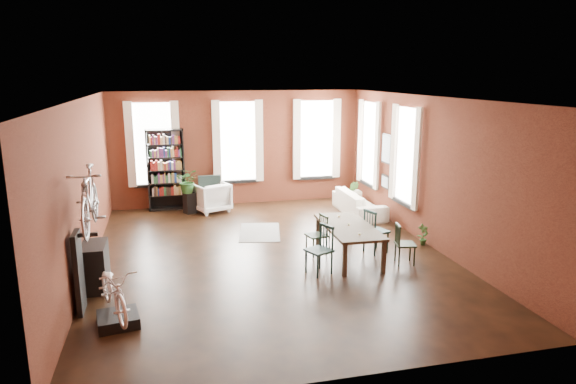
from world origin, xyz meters
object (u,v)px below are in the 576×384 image
object	(u,v)px
dining_chair_d	(376,231)
bike_trainer	(118,319)
dining_chair_c	(405,244)
plant_stand	(190,203)
bookshelf	(166,170)
console_table	(95,266)
cream_sofa	(359,199)
dining_chair_b	(316,235)
dining_table	(348,242)
white_armchair	(211,196)
dining_chair_a	(319,250)
bicycle_floor	(112,268)

from	to	relation	value
dining_chair_d	bike_trainer	size ratio (longest dim) A/B	1.57
dining_chair_c	plant_stand	bearing A→B (deg)	50.07
bookshelf	console_table	distance (m)	5.40
dining_chair_d	cream_sofa	xyz separation A→B (m)	(0.76, 2.91, -0.05)
dining_chair_d	bike_trainer	world-z (taller)	dining_chair_d
plant_stand	bookshelf	bearing A→B (deg)	134.99
dining_chair_b	dining_chair_d	bearing A→B (deg)	70.47
dining_table	cream_sofa	world-z (taller)	cream_sofa
white_armchair	bike_trainer	bearing A→B (deg)	50.77
dining_table	console_table	world-z (taller)	console_table
dining_chair_a	dining_chair_d	bearing A→B (deg)	96.34
dining_chair_c	cream_sofa	size ratio (longest dim) A/B	0.38
plant_stand	bicycle_floor	distance (m)	6.32
dining_table	dining_chair_d	size ratio (longest dim) A/B	2.18
white_armchair	cream_sofa	bearing A→B (deg)	141.19
bookshelf	plant_stand	distance (m)	1.15
dining_chair_d	bicycle_floor	world-z (taller)	bicycle_floor
console_table	dining_chair_b	bearing A→B (deg)	10.19
dining_chair_a	bookshelf	distance (m)	6.12
dining_chair_d	bookshelf	xyz separation A→B (m)	(-4.19, 4.61, 0.64)
console_table	dining_table	bearing A→B (deg)	4.74
dining_chair_a	cream_sofa	world-z (taller)	dining_chair_a
bookshelf	dining_chair_d	bearing A→B (deg)	-47.72
bike_trainer	bicycle_floor	distance (m)	0.82
dining_table	dining_chair_c	bearing A→B (deg)	-28.78
white_armchair	console_table	distance (m)	5.27
dining_table	dining_chair_d	world-z (taller)	dining_chair_d
white_armchair	plant_stand	size ratio (longest dim) A/B	1.56
dining_chair_c	bicycle_floor	size ratio (longest dim) A/B	0.54
dining_chair_d	dining_chair_a	bearing A→B (deg)	101.47
dining_chair_a	plant_stand	xyz separation A→B (m)	(-2.12, 4.89, -0.18)
white_armchair	cream_sofa	size ratio (longest dim) A/B	0.42
bookshelf	bike_trainer	bearing A→B (deg)	-96.90
bookshelf	dining_chair_a	bearing A→B (deg)	-63.83
bike_trainer	cream_sofa	bearing A→B (deg)	40.97
dining_chair_d	console_table	distance (m)	5.50
dining_chair_d	plant_stand	size ratio (longest dim) A/B	1.64
white_armchair	console_table	world-z (taller)	white_armchair
dining_chair_d	cream_sofa	bearing A→B (deg)	-32.79
bike_trainer	console_table	size ratio (longest dim) A/B	0.73
dining_table	bicycle_floor	bearing A→B (deg)	-155.06
dining_table	dining_chair_b	distance (m)	0.67
white_armchair	console_table	size ratio (longest dim) A/B	1.09
cream_sofa	console_table	world-z (taller)	cream_sofa
dining_chair_b	bike_trainer	distance (m)	4.40
dining_table	plant_stand	distance (m)	5.15
bike_trainer	plant_stand	distance (m)	6.29
dining_chair_b	dining_chair_d	size ratio (longest dim) A/B	0.89
dining_table	dining_chair_b	bearing A→B (deg)	148.58
console_table	dining_chair_a	bearing A→B (deg)	-3.80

